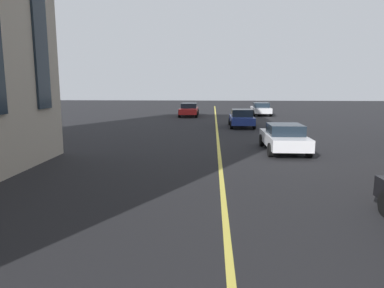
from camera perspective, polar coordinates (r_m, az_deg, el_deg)
lane_centre_line at (r=15.57m, az=4.53°, el=-2.48°), size 80.00×0.16×0.01m
car_red_near at (r=37.01m, az=-0.50°, el=5.62°), size 4.40×1.95×1.37m
car_blue_trailing at (r=27.65m, az=8.06°, el=4.18°), size 3.90×1.89×1.40m
car_white_parked_b at (r=38.97m, az=11.12°, el=5.64°), size 4.40×1.95×1.37m
car_white_mid at (r=17.84m, az=14.74°, el=1.05°), size 4.40×1.95×1.37m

